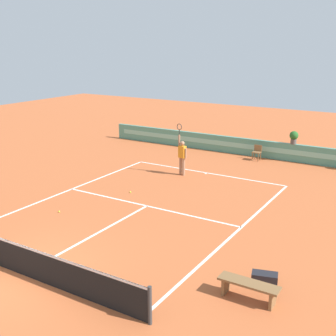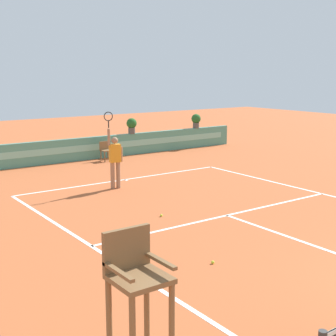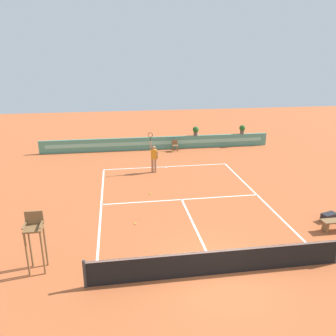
% 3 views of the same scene
% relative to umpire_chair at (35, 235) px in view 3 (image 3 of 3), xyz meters
% --- Properties ---
extents(ground_plane, '(60.00, 60.00, 0.00)m').
position_rel_umpire_chair_xyz_m(ground_plane, '(6.09, 4.74, -1.34)').
color(ground_plane, '#B2562D').
extents(court_lines, '(8.32, 11.94, 0.01)m').
position_rel_umpire_chair_xyz_m(court_lines, '(6.09, 5.45, -1.34)').
color(court_lines, white).
rests_on(court_lines, ground).
extents(net, '(8.92, 0.10, 1.00)m').
position_rel_umpire_chair_xyz_m(net, '(6.09, -1.26, -0.83)').
color(net, '#333333').
rests_on(net, ground).
extents(back_wall_barrier, '(18.00, 0.21, 1.00)m').
position_rel_umpire_chair_xyz_m(back_wall_barrier, '(6.09, 15.12, -0.84)').
color(back_wall_barrier, '#4C8E7A').
rests_on(back_wall_barrier, ground).
extents(umpire_chair, '(0.60, 0.60, 2.14)m').
position_rel_umpire_chair_xyz_m(umpire_chair, '(0.00, 0.00, 0.00)').
color(umpire_chair, brown).
rests_on(umpire_chair, ground).
extents(ball_kid_chair, '(0.44, 0.44, 0.85)m').
position_rel_umpire_chair_xyz_m(ball_kid_chair, '(7.35, 14.39, -0.86)').
color(ball_kid_chair, brown).
rests_on(ball_kid_chair, ground).
extents(gear_bag, '(0.77, 0.54, 0.36)m').
position_rel_umpire_chair_xyz_m(gear_bag, '(12.22, 1.81, -1.16)').
color(gear_bag, black).
rests_on(gear_bag, ground).
extents(tennis_player, '(0.61, 0.28, 2.58)m').
position_rel_umpire_chair_xyz_m(tennis_player, '(5.17, 9.66, -0.29)').
color(tennis_player, '#9E7051').
rests_on(tennis_player, ground).
extents(tennis_ball_near_baseline, '(0.07, 0.07, 0.07)m').
position_rel_umpire_chair_xyz_m(tennis_ball_near_baseline, '(3.54, 2.77, -1.31)').
color(tennis_ball_near_baseline, '#CCE033').
rests_on(tennis_ball_near_baseline, ground).
extents(tennis_ball_mid_court, '(0.07, 0.07, 0.07)m').
position_rel_umpire_chair_xyz_m(tennis_ball_mid_court, '(4.56, 6.09, -1.31)').
color(tennis_ball_mid_court, '#CCE033').
rests_on(tennis_ball_mid_court, ground).
extents(potted_plant_right, '(0.48, 0.48, 0.72)m').
position_rel_umpire_chair_xyz_m(potted_plant_right, '(9.15, 15.13, 0.07)').
color(potted_plant_right, '#514C47').
rests_on(potted_plant_right, back_wall_barrier).
extents(potted_plant_far_right, '(0.48, 0.48, 0.72)m').
position_rel_umpire_chair_xyz_m(potted_plant_far_right, '(13.02, 15.13, 0.07)').
color(potted_plant_far_right, '#514C47').
rests_on(potted_plant_far_right, back_wall_barrier).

